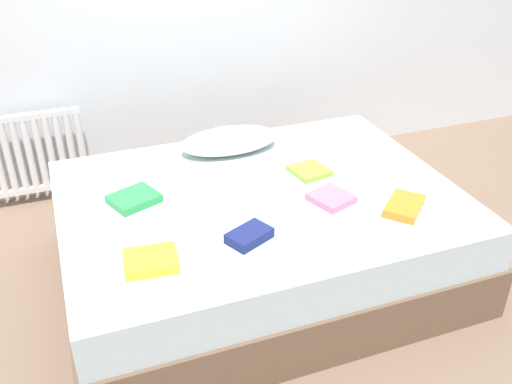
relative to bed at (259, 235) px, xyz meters
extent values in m
plane|color=#7F6651|center=(0.00, 0.00, -0.25)|extent=(8.00, 8.00, 0.00)
cube|color=brown|center=(0.00, 0.00, -0.11)|extent=(2.00, 1.50, 0.28)
cube|color=silver|center=(0.00, 0.00, 0.14)|extent=(1.96, 1.46, 0.22)
cylinder|color=white|center=(-1.22, 1.20, 0.10)|extent=(0.04, 0.04, 0.54)
cylinder|color=white|center=(-1.16, 1.20, 0.10)|extent=(0.04, 0.04, 0.54)
cylinder|color=white|center=(-1.09, 1.20, 0.10)|extent=(0.04, 0.04, 0.54)
cylinder|color=white|center=(-1.03, 1.20, 0.10)|extent=(0.04, 0.04, 0.54)
cylinder|color=white|center=(-0.97, 1.20, 0.10)|extent=(0.04, 0.04, 0.54)
cylinder|color=white|center=(-0.90, 1.20, 0.10)|extent=(0.04, 0.04, 0.54)
cylinder|color=white|center=(-0.84, 1.20, 0.10)|extent=(0.04, 0.04, 0.54)
cylinder|color=white|center=(-0.78, 1.20, 0.10)|extent=(0.04, 0.04, 0.54)
cube|color=white|center=(-1.06, 1.20, 0.35)|extent=(0.61, 0.04, 0.04)
cube|color=white|center=(-1.06, 1.20, -0.15)|extent=(0.61, 0.04, 0.04)
ellipsoid|color=white|center=(0.01, 0.52, 0.32)|extent=(0.57, 0.29, 0.13)
cube|color=green|center=(-0.61, 0.13, 0.27)|extent=(0.27, 0.25, 0.04)
cube|color=yellow|center=(-0.63, -0.40, 0.28)|extent=(0.24, 0.20, 0.05)
cube|color=pink|center=(0.30, -0.19, 0.27)|extent=(0.23, 0.24, 0.04)
cube|color=navy|center=(-0.19, -0.37, 0.28)|extent=(0.23, 0.19, 0.05)
cube|color=orange|center=(0.59, -0.39, 0.27)|extent=(0.27, 0.27, 0.04)
cube|color=#8CC638|center=(0.33, 0.11, 0.27)|extent=(0.21, 0.21, 0.03)
camera|label=1|loc=(-0.88, -2.31, 1.69)|focal=39.87mm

